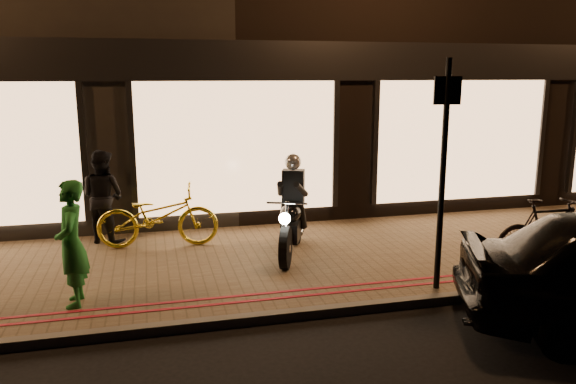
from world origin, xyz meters
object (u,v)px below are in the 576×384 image
object	(u,v)px
motorcycle	(292,216)
person_green	(71,244)
sign_post	(443,164)
bicycle_gold	(158,216)

from	to	relation	value
motorcycle	person_green	xyz separation A→B (m)	(-3.09, -1.27, 0.17)
person_green	sign_post	bearing A→B (deg)	80.21
bicycle_gold	person_green	size ratio (longest dim) A/B	1.25
sign_post	person_green	distance (m)	4.74
motorcycle	person_green	distance (m)	3.35
bicycle_gold	person_green	world-z (taller)	person_green
motorcycle	sign_post	xyz separation A→B (m)	(1.52, -1.87, 1.06)
sign_post	motorcycle	bearing A→B (deg)	129.12
motorcycle	sign_post	distance (m)	2.63
motorcycle	bicycle_gold	size ratio (longest dim) A/B	0.94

